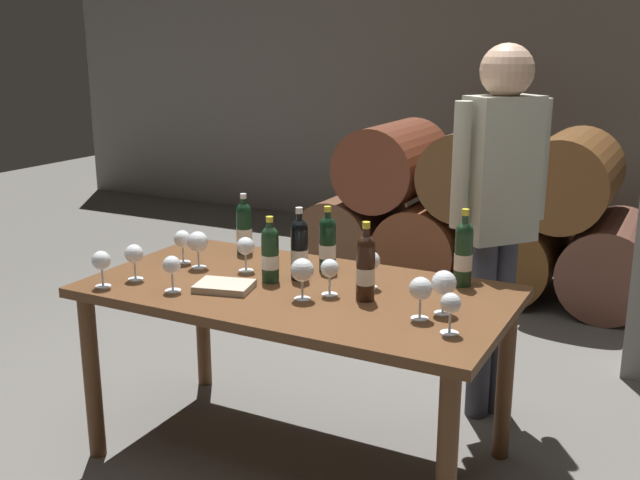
{
  "coord_description": "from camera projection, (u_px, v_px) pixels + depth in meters",
  "views": [
    {
      "loc": [
        1.4,
        -2.5,
        1.72
      ],
      "look_at": [
        0.0,
        0.2,
        0.91
      ],
      "focal_mm": 41.97,
      "sensor_mm": 36.0,
      "label": 1
    }
  ],
  "objects": [
    {
      "name": "ground_plane",
      "position": [
        299.0,
        455.0,
        3.21
      ],
      "size": [
        14.0,
        14.0,
        0.0
      ],
      "primitive_type": "plane",
      "color": "#66635E"
    },
    {
      "name": "cellar_back_wall",
      "position": [
        532.0,
        79.0,
        6.46
      ],
      "size": [
        10.0,
        0.24,
        2.8
      ],
      "primitive_type": "cube",
      "color": "gray",
      "rests_on": "ground_plane"
    },
    {
      "name": "barrel_stack",
      "position": [
        475.0,
        214.0,
        5.31
      ],
      "size": [
        2.49,
        0.9,
        1.15
      ],
      "color": "brown",
      "rests_on": "ground_plane"
    },
    {
      "name": "dining_table",
      "position": [
        297.0,
        308.0,
        3.04
      ],
      "size": [
        1.7,
        0.9,
        0.76
      ],
      "color": "brown",
      "rests_on": "ground_plane"
    },
    {
      "name": "wine_bottle_0",
      "position": [
        270.0,
        253.0,
        3.06
      ],
      "size": [
        0.07,
        0.07,
        0.28
      ],
      "color": "#19381E",
      "rests_on": "dining_table"
    },
    {
      "name": "wine_bottle_1",
      "position": [
        299.0,
        248.0,
        3.09
      ],
      "size": [
        0.07,
        0.07,
        0.31
      ],
      "color": "black",
      "rests_on": "dining_table"
    },
    {
      "name": "wine_bottle_2",
      "position": [
        244.0,
        227.0,
        3.47
      ],
      "size": [
        0.07,
        0.07,
        0.28
      ],
      "color": "black",
      "rests_on": "dining_table"
    },
    {
      "name": "wine_bottle_3",
      "position": [
        327.0,
        243.0,
        3.2
      ],
      "size": [
        0.07,
        0.07,
        0.29
      ],
      "color": "black",
      "rests_on": "dining_table"
    },
    {
      "name": "wine_bottle_4",
      "position": [
        463.0,
        253.0,
        3.0
      ],
      "size": [
        0.07,
        0.07,
        0.32
      ],
      "color": "#19381E",
      "rests_on": "dining_table"
    },
    {
      "name": "wine_bottle_5",
      "position": [
        366.0,
        267.0,
        2.84
      ],
      "size": [
        0.07,
        0.07,
        0.31
      ],
      "color": "black",
      "rests_on": "dining_table"
    },
    {
      "name": "wine_glass_0",
      "position": [
        134.0,
        255.0,
        3.08
      ],
      "size": [
        0.08,
        0.08,
        0.15
      ],
      "color": "white",
      "rests_on": "dining_table"
    },
    {
      "name": "wine_glass_1",
      "position": [
        101.0,
        262.0,
        2.99
      ],
      "size": [
        0.08,
        0.08,
        0.15
      ],
      "color": "white",
      "rests_on": "dining_table"
    },
    {
      "name": "wine_glass_2",
      "position": [
        444.0,
        284.0,
        2.69
      ],
      "size": [
        0.09,
        0.09,
        0.16
      ],
      "color": "white",
      "rests_on": "dining_table"
    },
    {
      "name": "wine_glass_3",
      "position": [
        302.0,
        271.0,
        2.84
      ],
      "size": [
        0.09,
        0.09,
        0.16
      ],
      "color": "white",
      "rests_on": "dining_table"
    },
    {
      "name": "wine_glass_4",
      "position": [
        246.0,
        247.0,
        3.2
      ],
      "size": [
        0.08,
        0.08,
        0.15
      ],
      "color": "white",
      "rests_on": "dining_table"
    },
    {
      "name": "wine_glass_5",
      "position": [
        451.0,
        305.0,
        2.51
      ],
      "size": [
        0.07,
        0.07,
        0.15
      ],
      "color": "white",
      "rests_on": "dining_table"
    },
    {
      "name": "wine_glass_6",
      "position": [
        330.0,
        270.0,
        2.9
      ],
      "size": [
        0.07,
        0.07,
        0.15
      ],
      "color": "white",
      "rests_on": "dining_table"
    },
    {
      "name": "wine_glass_7",
      "position": [
        172.0,
        266.0,
        2.94
      ],
      "size": [
        0.07,
        0.07,
        0.15
      ],
      "color": "white",
      "rests_on": "dining_table"
    },
    {
      "name": "wine_glass_8",
      "position": [
        198.0,
        242.0,
        3.24
      ],
      "size": [
        0.09,
        0.09,
        0.16
      ],
      "color": "white",
      "rests_on": "dining_table"
    },
    {
      "name": "wine_glass_9",
      "position": [
        182.0,
        240.0,
        3.32
      ],
      "size": [
        0.08,
        0.08,
        0.15
      ],
      "color": "white",
      "rests_on": "dining_table"
    },
    {
      "name": "wine_glass_10",
      "position": [
        421.0,
        290.0,
        2.64
      ],
      "size": [
        0.08,
        0.08,
        0.16
      ],
      "color": "white",
      "rests_on": "dining_table"
    },
    {
      "name": "wine_glass_11",
      "position": [
        370.0,
        262.0,
        2.98
      ],
      "size": [
        0.08,
        0.08,
        0.15
      ],
      "color": "white",
      "rests_on": "dining_table"
    },
    {
      "name": "tasting_notebook",
      "position": [
        224.0,
        286.0,
        2.98
      ],
      "size": [
        0.25,
        0.21,
        0.03
      ],
      "primitive_type": "cube",
      "rotation": [
        0.0,
        0.0,
        0.24
      ],
      "color": "#B2A893",
      "rests_on": "dining_table"
    },
    {
      "name": "sommelier_presenting",
      "position": [
        499.0,
        199.0,
        3.32
      ],
      "size": [
        0.34,
        0.4,
        1.72
      ],
      "color": "#383842",
      "rests_on": "ground_plane"
    }
  ]
}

